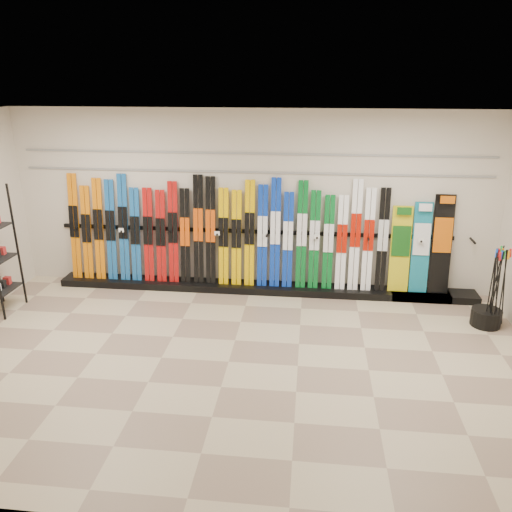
# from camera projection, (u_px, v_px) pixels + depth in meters

# --- Properties ---
(floor) EXTENTS (8.00, 8.00, 0.00)m
(floor) POSITION_uv_depth(u_px,v_px,m) (229.00, 362.00, 6.42)
(floor) COLOR gray
(floor) RESTS_ON ground
(back_wall) EXTENTS (8.00, 0.00, 8.00)m
(back_wall) POSITION_uv_depth(u_px,v_px,m) (251.00, 202.00, 8.24)
(back_wall) COLOR beige
(back_wall) RESTS_ON floor
(ceiling) EXTENTS (8.00, 8.00, 0.00)m
(ceiling) POSITION_uv_depth(u_px,v_px,m) (223.00, 122.00, 5.40)
(ceiling) COLOR silver
(ceiling) RESTS_ON back_wall
(ski_rack_base) EXTENTS (8.00, 0.40, 0.12)m
(ski_rack_base) POSITION_uv_depth(u_px,v_px,m) (263.00, 288.00, 8.51)
(ski_rack_base) COLOR black
(ski_rack_base) RESTS_ON floor
(skis) EXTENTS (5.38, 0.25, 1.83)m
(skis) POSITION_uv_depth(u_px,v_px,m) (223.00, 235.00, 8.32)
(skis) COLOR orange
(skis) RESTS_ON ski_rack_base
(snowboards) EXTENTS (0.96, 0.25, 1.60)m
(snowboards) POSITION_uv_depth(u_px,v_px,m) (422.00, 247.00, 8.04)
(snowboards) COLOR gold
(snowboards) RESTS_ON ski_rack_base
(pole_bin) EXTENTS (0.43, 0.43, 0.25)m
(pole_bin) POSITION_uv_depth(u_px,v_px,m) (486.00, 317.00, 7.32)
(pole_bin) COLOR black
(pole_bin) RESTS_ON floor
(ski_poles) EXTENTS (0.33, 0.34, 1.18)m
(ski_poles) POSITION_uv_depth(u_px,v_px,m) (496.00, 289.00, 7.11)
(ski_poles) COLOR black
(ski_poles) RESTS_ON pole_bin
(slatwall_rail_0) EXTENTS (7.60, 0.02, 0.03)m
(slatwall_rail_0) POSITION_uv_depth(u_px,v_px,m) (251.00, 172.00, 8.05)
(slatwall_rail_0) COLOR gray
(slatwall_rail_0) RESTS_ON back_wall
(slatwall_rail_1) EXTENTS (7.60, 0.02, 0.03)m
(slatwall_rail_1) POSITION_uv_depth(u_px,v_px,m) (251.00, 153.00, 7.95)
(slatwall_rail_1) COLOR gray
(slatwall_rail_1) RESTS_ON back_wall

